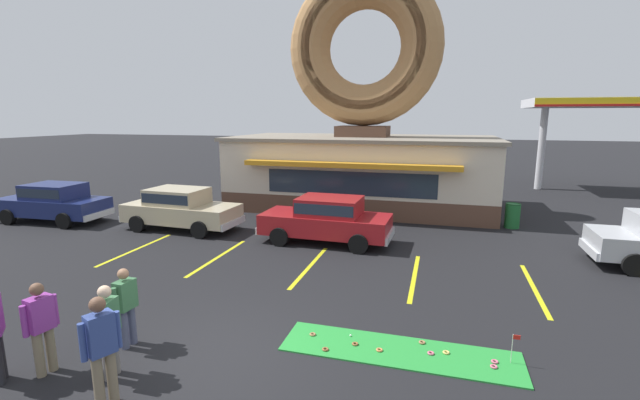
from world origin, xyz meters
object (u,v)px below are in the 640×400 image
(pedestrian_blue_sweater_man, at_px, (102,346))
(pedestrian_crossing_woman, at_px, (108,327))
(car_navy, at_px, (53,201))
(golf_ball, at_px, (351,335))
(pedestrian_leather_jacket_man, at_px, (41,324))
(car_red, at_px, (327,218))
(car_champagne, at_px, (180,207))
(trash_bin, at_px, (512,215))
(putting_flag_pin, at_px, (515,342))
(pedestrian_beanie_man, at_px, (126,304))

(pedestrian_blue_sweater_man, xyz_separation_m, pedestrian_crossing_woman, (-0.47, 0.63, -0.08))
(car_navy, distance_m, pedestrian_crossing_woman, 13.13)
(golf_ball, height_order, pedestrian_blue_sweater_man, pedestrian_blue_sweater_man)
(pedestrian_leather_jacket_man, bearing_deg, car_navy, 136.61)
(car_red, distance_m, car_navy, 11.65)
(car_champagne, relative_size, pedestrian_crossing_woman, 2.85)
(pedestrian_crossing_woman, distance_m, trash_bin, 14.79)
(putting_flag_pin, height_order, car_champagne, car_champagne)
(putting_flag_pin, height_order, pedestrian_crossing_woman, pedestrian_crossing_woman)
(pedestrian_beanie_man, distance_m, trash_bin, 14.27)
(pedestrian_beanie_man, bearing_deg, golf_ball, 19.77)
(car_champagne, bearing_deg, pedestrian_leather_jacket_man, -69.80)
(car_navy, relative_size, pedestrian_blue_sweater_man, 2.64)
(pedestrian_beanie_man, height_order, pedestrian_crossing_woman, pedestrian_crossing_woman)
(pedestrian_crossing_woman, bearing_deg, putting_flag_pin, 18.67)
(car_navy, distance_m, pedestrian_leather_jacket_man, 12.43)
(golf_ball, relative_size, car_red, 0.01)
(golf_ball, height_order, car_champagne, car_champagne)
(pedestrian_blue_sweater_man, height_order, pedestrian_crossing_woman, pedestrian_blue_sweater_man)
(car_navy, bearing_deg, pedestrian_beanie_man, -37.16)
(putting_flag_pin, xyz_separation_m, pedestrian_blue_sweater_man, (-6.10, -2.86, 0.54))
(car_navy, distance_m, trash_bin, 18.61)
(car_navy, xyz_separation_m, pedestrian_crossing_woman, (10.17, -8.31, 0.02))
(putting_flag_pin, xyz_separation_m, car_red, (-5.10, 6.30, 0.43))
(pedestrian_beanie_man, bearing_deg, car_champagne, 117.29)
(car_red, relative_size, pedestrian_beanie_man, 2.97)
(pedestrian_blue_sweater_man, relative_size, pedestrian_leather_jacket_man, 1.08)
(golf_ball, xyz_separation_m, putting_flag_pin, (2.96, -0.13, 0.39))
(golf_ball, height_order, car_red, car_red)
(pedestrian_blue_sweater_man, height_order, pedestrian_leather_jacket_man, pedestrian_blue_sweater_man)
(car_red, distance_m, car_champagne, 5.90)
(golf_ball, distance_m, pedestrian_beanie_man, 4.35)
(putting_flag_pin, distance_m, car_red, 8.12)
(pedestrian_beanie_man, height_order, trash_bin, pedestrian_beanie_man)
(trash_bin, bearing_deg, pedestrian_beanie_man, -125.93)
(car_champagne, relative_size, trash_bin, 4.75)
(car_champagne, bearing_deg, pedestrian_crossing_woman, -63.02)
(putting_flag_pin, relative_size, pedestrian_crossing_woman, 0.34)
(pedestrian_blue_sweater_man, xyz_separation_m, pedestrian_leather_jacket_man, (-1.61, 0.40, -0.08))
(pedestrian_leather_jacket_man, height_order, pedestrian_beanie_man, pedestrian_leather_jacket_man)
(pedestrian_leather_jacket_man, distance_m, trash_bin, 15.62)
(pedestrian_beanie_man, bearing_deg, pedestrian_leather_jacket_man, -122.98)
(car_champagne, height_order, pedestrian_leather_jacket_man, pedestrian_leather_jacket_man)
(golf_ball, distance_m, trash_bin, 11.02)
(pedestrian_leather_jacket_man, relative_size, trash_bin, 1.67)
(car_navy, distance_m, pedestrian_blue_sweater_man, 13.90)
(car_champagne, height_order, pedestrian_blue_sweater_man, pedestrian_blue_sweater_man)
(pedestrian_beanie_man, bearing_deg, pedestrian_crossing_woman, -65.78)
(putting_flag_pin, height_order, pedestrian_leather_jacket_man, pedestrian_leather_jacket_man)
(golf_ball, bearing_deg, pedestrian_beanie_man, -160.23)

